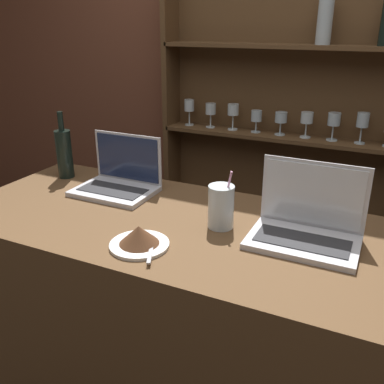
{
  "coord_description": "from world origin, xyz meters",
  "views": [
    {
      "loc": [
        0.49,
        -0.8,
        1.58
      ],
      "look_at": [
        -0.07,
        0.37,
        1.06
      ],
      "focal_mm": 40.0,
      "sensor_mm": 36.0,
      "label": 1
    }
  ],
  "objects": [
    {
      "name": "cake_plate",
      "position": [
        -0.13,
        0.14,
        0.99
      ],
      "size": [
        0.18,
        0.18,
        0.07
      ],
      "color": "white",
      "rests_on": "bar_counter"
    },
    {
      "name": "laptop_near",
      "position": [
        -0.44,
        0.49,
        1.01
      ],
      "size": [
        0.3,
        0.21,
        0.21
      ],
      "color": "silver",
      "rests_on": "bar_counter"
    },
    {
      "name": "wine_bottle_dark",
      "position": [
        -0.73,
        0.52,
        1.07
      ],
      "size": [
        0.07,
        0.07,
        0.28
      ],
      "color": "black",
      "rests_on": "bar_counter"
    },
    {
      "name": "bar_counter",
      "position": [
        0.0,
        0.34,
        0.48
      ],
      "size": [
        1.77,
        0.67,
        0.96
      ],
      "color": "brown",
      "rests_on": "ground_plane"
    },
    {
      "name": "water_glass",
      "position": [
        0.04,
        0.36,
        1.03
      ],
      "size": [
        0.08,
        0.08,
        0.19
      ],
      "color": "silver",
      "rests_on": "bar_counter"
    },
    {
      "name": "laptop_far",
      "position": [
        0.3,
        0.39,
        1.01
      ],
      "size": [
        0.32,
        0.21,
        0.23
      ],
      "color": "silver",
      "rests_on": "bar_counter"
    },
    {
      "name": "back_wall",
      "position": [
        0.0,
        1.52,
        1.35
      ],
      "size": [
        7.0,
        0.06,
        2.7
      ],
      "color": "brown",
      "rests_on": "ground_plane"
    },
    {
      "name": "back_shelf",
      "position": [
        -0.03,
        1.45,
        0.95
      ],
      "size": [
        1.32,
        0.18,
        1.83
      ],
      "color": "brown",
      "rests_on": "ground_plane"
    }
  ]
}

